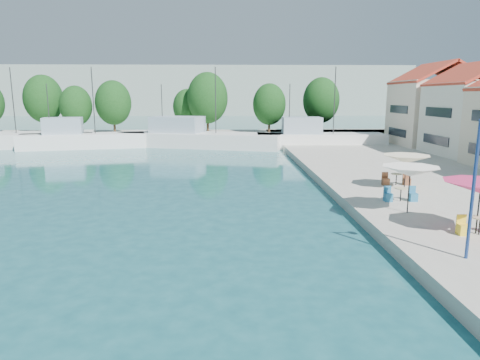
{
  "coord_description": "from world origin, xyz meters",
  "views": [
    {
      "loc": [
        -0.63,
        0.42,
        6.37
      ],
      "look_at": [
        0.13,
        26.0,
        1.32
      ],
      "focal_mm": 32.0,
      "sensor_mm": 36.0,
      "label": 1
    }
  ],
  "objects_px": {
    "trawler_02": "(80,140)",
    "trawler_03": "(197,138)",
    "umbrella_white": "(410,171)",
    "trawler_04": "(317,139)",
    "umbrella_cream": "(406,159)"
  },
  "relations": [
    {
      "from": "trawler_02",
      "to": "trawler_04",
      "type": "xyz_separation_m",
      "value": [
        29.27,
        -0.58,
        -0.0
      ]
    },
    {
      "from": "trawler_02",
      "to": "umbrella_white",
      "type": "relative_size",
      "value": 5.38
    },
    {
      "from": "trawler_04",
      "to": "umbrella_white",
      "type": "relative_size",
      "value": 5.56
    },
    {
      "from": "trawler_03",
      "to": "trawler_04",
      "type": "relative_size",
      "value": 1.34
    },
    {
      "from": "trawler_02",
      "to": "trawler_03",
      "type": "xyz_separation_m",
      "value": [
        14.26,
        1.04,
        -0.0
      ]
    },
    {
      "from": "trawler_02",
      "to": "trawler_03",
      "type": "bearing_deg",
      "value": -8.64
    },
    {
      "from": "umbrella_white",
      "to": "umbrella_cream",
      "type": "bearing_deg",
      "value": 68.98
    },
    {
      "from": "trawler_02",
      "to": "umbrella_cream",
      "type": "height_order",
      "value": "trawler_02"
    },
    {
      "from": "trawler_02",
      "to": "trawler_03",
      "type": "relative_size",
      "value": 0.72
    },
    {
      "from": "trawler_04",
      "to": "trawler_03",
      "type": "bearing_deg",
      "value": 175.91
    },
    {
      "from": "trawler_03",
      "to": "umbrella_cream",
      "type": "height_order",
      "value": "trawler_03"
    },
    {
      "from": "umbrella_white",
      "to": "trawler_03",
      "type": "bearing_deg",
      "value": 111.05
    },
    {
      "from": "umbrella_white",
      "to": "trawler_04",
      "type": "bearing_deg",
      "value": 86.3
    },
    {
      "from": "trawler_03",
      "to": "umbrella_white",
      "type": "distance_m",
      "value": 36.06
    },
    {
      "from": "umbrella_cream",
      "to": "trawler_03",
      "type": "bearing_deg",
      "value": 118.13
    }
  ]
}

